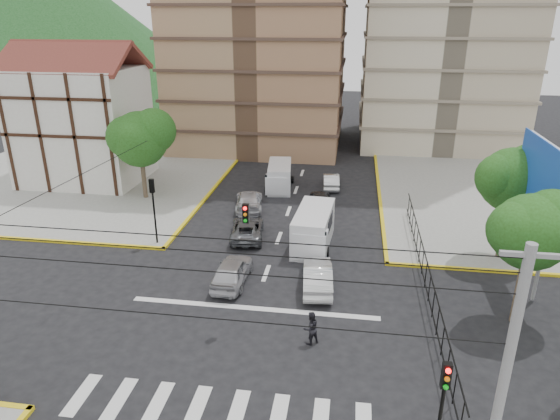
% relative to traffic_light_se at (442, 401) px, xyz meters
% --- Properties ---
extents(ground, '(160.00, 160.00, 0.00)m').
position_rel_traffic_light_se_xyz_m(ground, '(-7.80, 7.80, -3.11)').
color(ground, black).
rests_on(ground, ground).
extents(sidewalk_nw, '(26.00, 26.00, 0.15)m').
position_rel_traffic_light_se_xyz_m(sidewalk_nw, '(-27.80, 27.80, -3.04)').
color(sidewalk_nw, gray).
rests_on(sidewalk_nw, ground).
extents(sidewalk_ne, '(26.00, 26.00, 0.15)m').
position_rel_traffic_light_se_xyz_m(sidewalk_ne, '(12.20, 27.80, -3.04)').
color(sidewalk_ne, gray).
rests_on(sidewalk_ne, ground).
extents(crosswalk_stripes, '(12.00, 2.40, 0.01)m').
position_rel_traffic_light_se_xyz_m(crosswalk_stripes, '(-7.80, 1.80, -3.11)').
color(crosswalk_stripes, silver).
rests_on(crosswalk_stripes, ground).
extents(stop_line, '(13.00, 0.40, 0.01)m').
position_rel_traffic_light_se_xyz_m(stop_line, '(-7.80, 9.00, -3.11)').
color(stop_line, silver).
rests_on(stop_line, ground).
extents(tudor_building, '(10.80, 8.05, 12.23)m').
position_rel_traffic_light_se_xyz_m(tudor_building, '(-26.80, 27.80, 2.14)').
color(tudor_building, silver).
rests_on(tudor_building, ground).
extents(distant_hill, '(70.00, 70.00, 28.00)m').
position_rel_traffic_light_se_xyz_m(distant_hill, '(-62.80, 77.80, 10.89)').
color(distant_hill, '#194416').
rests_on(distant_hill, ground).
extents(park_fence, '(0.10, 22.50, 1.66)m').
position_rel_traffic_light_se_xyz_m(park_fence, '(1.20, 12.30, -3.11)').
color(park_fence, black).
rests_on(park_fence, ground).
extents(billboard, '(0.36, 6.20, 8.10)m').
position_rel_traffic_light_se_xyz_m(billboard, '(6.65, 13.80, 2.89)').
color(billboard, slate).
rests_on(billboard, ground).
extents(tree_park_a, '(4.41, 3.60, 6.83)m').
position_rel_traffic_light_se_xyz_m(tree_park_a, '(5.28, 9.81, 1.90)').
color(tree_park_a, '#473828').
rests_on(tree_park_a, ground).
extents(tree_park_c, '(4.65, 3.80, 7.25)m').
position_rel_traffic_light_se_xyz_m(tree_park_c, '(6.29, 16.81, 2.22)').
color(tree_park_c, '#473828').
rests_on(tree_park_c, ground).
extents(tree_tudor, '(5.39, 4.40, 7.43)m').
position_rel_traffic_light_se_xyz_m(tree_tudor, '(-19.70, 23.81, 2.11)').
color(tree_tudor, '#473828').
rests_on(tree_tudor, ground).
extents(traffic_light_se, '(0.28, 0.22, 4.40)m').
position_rel_traffic_light_se_xyz_m(traffic_light_se, '(0.00, 0.00, 0.00)').
color(traffic_light_se, black).
rests_on(traffic_light_se, ground).
extents(traffic_light_nw, '(0.28, 0.22, 4.40)m').
position_rel_traffic_light_se_xyz_m(traffic_light_nw, '(-15.60, 15.60, 0.00)').
color(traffic_light_nw, black).
rests_on(traffic_light_nw, ground).
extents(traffic_light_hanging, '(18.00, 9.12, 0.92)m').
position_rel_traffic_light_se_xyz_m(traffic_light_hanging, '(-7.80, 5.76, 2.79)').
color(traffic_light_hanging, black).
rests_on(traffic_light_hanging, ground).
extents(utility_pole_se, '(1.40, 0.28, 9.00)m').
position_rel_traffic_light_se_xyz_m(utility_pole_se, '(1.20, -1.20, 1.65)').
color(utility_pole_se, slate).
rests_on(utility_pole_se, ground).
extents(van_right_lane, '(2.49, 5.56, 2.45)m').
position_rel_traffic_light_se_xyz_m(van_right_lane, '(-5.40, 16.74, -1.92)').
color(van_right_lane, silver).
rests_on(van_right_lane, ground).
extents(van_left_lane, '(2.44, 5.06, 2.19)m').
position_rel_traffic_light_se_xyz_m(van_left_lane, '(-9.28, 27.84, -2.05)').
color(van_left_lane, silver).
rests_on(van_left_lane, ground).
extents(car_silver_front_left, '(1.80, 4.34, 1.47)m').
position_rel_traffic_light_se_xyz_m(car_silver_front_left, '(-9.51, 11.45, -2.38)').
color(car_silver_front_left, '#B6B6BB').
rests_on(car_silver_front_left, ground).
extents(car_white_front_right, '(2.00, 4.62, 1.48)m').
position_rel_traffic_light_se_xyz_m(car_white_front_right, '(-4.71, 11.64, -2.37)').
color(car_white_front_right, silver).
rests_on(car_white_front_right, ground).
extents(car_grey_mid_left, '(2.73, 4.79, 1.26)m').
position_rel_traffic_light_se_xyz_m(car_grey_mid_left, '(-9.94, 17.59, -2.48)').
color(car_grey_mid_left, slate).
rests_on(car_grey_mid_left, ground).
extents(car_silver_rear_left, '(2.79, 5.14, 1.41)m').
position_rel_traffic_light_se_xyz_m(car_silver_rear_left, '(-10.90, 22.79, -2.41)').
color(car_silver_rear_left, silver).
rests_on(car_silver_rear_left, ground).
extents(car_darkgrey_mid_right, '(2.13, 4.25, 1.39)m').
position_rel_traffic_light_se_xyz_m(car_darkgrey_mid_right, '(-5.42, 23.88, -2.42)').
color(car_darkgrey_mid_right, '#262729').
rests_on(car_darkgrey_mid_right, ground).
extents(car_white_rear_right, '(1.61, 3.90, 1.26)m').
position_rel_traffic_light_se_xyz_m(car_white_rear_right, '(-4.84, 28.88, -2.48)').
color(car_white_rear_right, silver).
rests_on(car_white_rear_right, ground).
extents(pedestrian_crosswalk, '(1.01, 0.98, 1.64)m').
position_rel_traffic_light_se_xyz_m(pedestrian_crosswalk, '(-4.62, 6.52, -2.29)').
color(pedestrian_crosswalk, black).
rests_on(pedestrian_crosswalk, ground).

